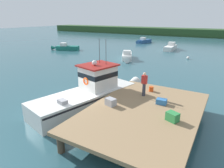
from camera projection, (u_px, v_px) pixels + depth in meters
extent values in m
plane|color=#2D5660|center=(80.00, 110.00, 14.20)|extent=(200.00, 200.00, 0.00)
cylinder|color=#4C3D2D|center=(61.00, 143.00, 9.64)|extent=(0.36, 0.36, 1.00)
cylinder|color=#4C3D2D|center=(132.00, 91.00, 16.33)|extent=(0.36, 0.36, 1.00)
cylinder|color=#4C3D2D|center=(201.00, 104.00, 13.84)|extent=(0.36, 0.36, 1.00)
cube|color=#937551|center=(144.00, 111.00, 11.55)|extent=(6.00, 9.00, 0.20)
cube|color=silver|center=(86.00, 101.00, 14.34)|extent=(4.42, 8.37, 1.10)
cone|color=silver|center=(130.00, 85.00, 17.63)|extent=(1.51, 2.02, 1.10)
cube|color=black|center=(86.00, 95.00, 14.20)|extent=(4.40, 8.22, 0.12)
cube|color=silver|center=(86.00, 93.00, 14.14)|extent=(4.46, 8.38, 0.12)
cube|color=silver|center=(98.00, 78.00, 14.68)|extent=(2.39, 2.61, 1.80)
cube|color=black|center=(98.00, 74.00, 14.58)|extent=(2.41, 2.63, 0.36)
cube|color=maroon|center=(98.00, 65.00, 14.37)|extent=(2.70, 2.96, 0.10)
sphere|color=white|center=(94.00, 63.00, 14.10)|extent=(0.36, 0.36, 0.36)
cylinder|color=black|center=(99.00, 51.00, 14.64)|extent=(0.03, 0.03, 1.80)
cylinder|color=black|center=(106.00, 52.00, 14.17)|extent=(0.03, 0.03, 1.80)
cube|color=#939399|center=(63.00, 102.00, 12.26)|extent=(0.69, 0.58, 0.36)
torus|color=orange|center=(46.00, 103.00, 12.53)|extent=(0.68, 0.68, 0.12)
torus|color=#EA5119|center=(86.00, 81.00, 13.91)|extent=(0.55, 0.23, 0.54)
cube|color=#2D8442|center=(172.00, 117.00, 10.21)|extent=(0.72, 0.64, 0.47)
cube|color=#3370B2|center=(161.00, 101.00, 12.20)|extent=(0.62, 0.47, 0.32)
cube|color=#9E9EA3|center=(111.00, 102.00, 12.00)|extent=(0.70, 0.59, 0.44)
cylinder|color=#E04C19|center=(151.00, 89.00, 14.27)|extent=(0.32, 0.32, 0.34)
cylinder|color=#383842|center=(144.00, 90.00, 13.39)|extent=(0.22, 0.22, 0.86)
cube|color=red|center=(144.00, 80.00, 13.17)|extent=(0.36, 0.22, 0.56)
sphere|color=beige|center=(145.00, 74.00, 13.04)|extent=(0.20, 0.20, 0.20)
cube|color=#285184|center=(145.00, 41.00, 49.74)|extent=(2.24, 4.50, 0.78)
cone|color=#285184|center=(138.00, 42.00, 47.85)|extent=(0.99, 1.22, 0.78)
cube|color=silver|center=(143.00, 39.00, 48.99)|extent=(1.30, 1.28, 0.59)
cube|color=white|center=(127.00, 56.00, 31.08)|extent=(3.15, 4.56, 0.80)
cone|color=white|center=(127.00, 60.00, 28.50)|extent=(1.19, 1.33, 0.80)
cube|color=silver|center=(127.00, 53.00, 30.14)|extent=(1.48, 1.47, 0.60)
cube|color=#196B5B|center=(68.00, 48.00, 39.04)|extent=(4.55, 3.03, 0.79)
cone|color=#196B5B|center=(54.00, 48.00, 39.33)|extent=(1.32, 1.16, 0.79)
cube|color=silver|center=(64.00, 44.00, 38.89)|extent=(1.44, 1.45, 0.59)
cube|color=white|center=(170.00, 48.00, 38.84)|extent=(1.53, 4.67, 0.85)
cone|color=white|center=(174.00, 46.00, 41.23)|extent=(0.86, 1.17, 0.85)
cube|color=silver|center=(172.00, 44.00, 39.27)|extent=(1.20, 1.18, 0.63)
sphere|color=silver|center=(188.00, 58.00, 30.81)|extent=(0.42, 0.42, 0.42)
cube|color=#284723|center=(202.00, 33.00, 64.45)|extent=(120.00, 8.00, 2.40)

